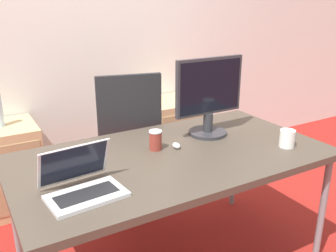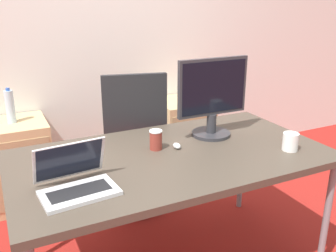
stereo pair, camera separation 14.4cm
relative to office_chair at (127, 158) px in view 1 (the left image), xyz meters
name	(u,v)px [view 1 (the left image)]	position (x,y,z in m)	size (l,w,h in m)	color
wall_back	(80,33)	(-0.06, 0.76, 0.87)	(10.00, 0.05, 2.60)	silver
desk	(172,161)	(-0.06, -0.78, 0.30)	(1.74, 0.94, 0.77)	#473D33
office_chair	(127,158)	(0.00, 0.00, 0.00)	(0.58, 0.61, 1.11)	#232326
cabinet_left	(7,168)	(-0.80, 0.48, -0.09)	(0.49, 0.49, 0.68)	tan
cabinet_right	(171,134)	(0.67, 0.48, -0.09)	(0.49, 0.49, 0.68)	tan
laptop_center	(82,184)	(-0.63, -0.96, 0.39)	(0.35, 0.30, 0.21)	silver
monitor	(209,97)	(0.30, -0.62, 0.59)	(0.47, 0.24, 0.49)	#2D2D33
mouse	(176,146)	(0.00, -0.72, 0.36)	(0.04, 0.06, 0.03)	silver
coffee_cup_white	(287,138)	(0.57, -1.02, 0.39)	(0.09, 0.09, 0.10)	white
coffee_cup_brown	(156,140)	(-0.11, -0.68, 0.40)	(0.07, 0.07, 0.11)	maroon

